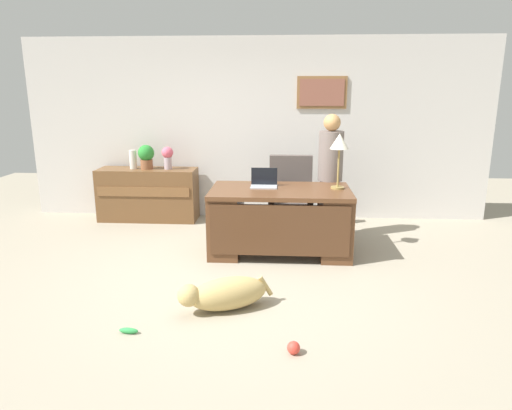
{
  "coord_description": "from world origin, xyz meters",
  "views": [
    {
      "loc": [
        0.44,
        -4.42,
        1.95
      ],
      "look_at": [
        0.14,
        0.3,
        0.75
      ],
      "focal_mm": 32.16,
      "sensor_mm": 36.0,
      "label": 1
    }
  ],
  "objects_px": {
    "credenza": "(148,194)",
    "vase_empty": "(133,159)",
    "armchair": "(291,198)",
    "dog_toy_ball": "(294,348)",
    "dog_toy_bone": "(129,331)",
    "dog_lying": "(224,294)",
    "desk": "(280,219)",
    "person_standing": "(330,176)",
    "vase_with_flowers": "(168,156)",
    "laptop": "(264,182)",
    "desk_lamp": "(339,145)",
    "potted_plant": "(146,156)"
  },
  "relations": [
    {
      "from": "credenza",
      "to": "vase_empty",
      "type": "distance_m",
      "value": 0.57
    },
    {
      "from": "armchair",
      "to": "vase_empty",
      "type": "relative_size",
      "value": 3.74
    },
    {
      "from": "dog_toy_ball",
      "to": "dog_toy_bone",
      "type": "distance_m",
      "value": 1.37
    },
    {
      "from": "credenza",
      "to": "dog_lying",
      "type": "bearing_deg",
      "value": -61.89
    },
    {
      "from": "vase_empty",
      "to": "dog_lying",
      "type": "bearing_deg",
      "value": -58.88
    },
    {
      "from": "desk",
      "to": "dog_lying",
      "type": "bearing_deg",
      "value": -107.32
    },
    {
      "from": "credenza",
      "to": "dog_toy_bone",
      "type": "bearing_deg",
      "value": -76.49
    },
    {
      "from": "dog_lying",
      "to": "dog_toy_ball",
      "type": "xyz_separation_m",
      "value": [
        0.62,
        -0.69,
        -0.1
      ]
    },
    {
      "from": "credenza",
      "to": "dog_toy_ball",
      "type": "xyz_separation_m",
      "value": [
        2.15,
        -3.57,
        -0.34
      ]
    },
    {
      "from": "person_standing",
      "to": "vase_with_flowers",
      "type": "distance_m",
      "value": 2.45
    },
    {
      "from": "desk",
      "to": "vase_with_flowers",
      "type": "height_order",
      "value": "vase_with_flowers"
    },
    {
      "from": "vase_with_flowers",
      "to": "dog_toy_ball",
      "type": "xyz_separation_m",
      "value": [
        1.83,
        -3.57,
        -0.93
      ]
    },
    {
      "from": "desk",
      "to": "dog_toy_ball",
      "type": "bearing_deg",
      "value": -86.55
    },
    {
      "from": "vase_with_flowers",
      "to": "vase_empty",
      "type": "relative_size",
      "value": 1.19
    },
    {
      "from": "laptop",
      "to": "vase_with_flowers",
      "type": "relative_size",
      "value": 0.96
    },
    {
      "from": "dog_lying",
      "to": "vase_empty",
      "type": "bearing_deg",
      "value": 121.12
    },
    {
      "from": "vase_empty",
      "to": "person_standing",
      "type": "bearing_deg",
      "value": -14.05
    },
    {
      "from": "credenza",
      "to": "armchair",
      "type": "bearing_deg",
      "value": -11.39
    },
    {
      "from": "armchair",
      "to": "vase_with_flowers",
      "type": "height_order",
      "value": "vase_with_flowers"
    },
    {
      "from": "person_standing",
      "to": "armchair",
      "type": "bearing_deg",
      "value": 150.96
    },
    {
      "from": "person_standing",
      "to": "vase_with_flowers",
      "type": "height_order",
      "value": "person_standing"
    },
    {
      "from": "desk_lamp",
      "to": "laptop",
      "type": "bearing_deg",
      "value": 176.51
    },
    {
      "from": "person_standing",
      "to": "laptop",
      "type": "bearing_deg",
      "value": -151.02
    },
    {
      "from": "dog_lying",
      "to": "desk_lamp",
      "type": "height_order",
      "value": "desk_lamp"
    },
    {
      "from": "person_standing",
      "to": "dog_lying",
      "type": "xyz_separation_m",
      "value": [
        -1.12,
        -2.16,
        -0.69
      ]
    },
    {
      "from": "credenza",
      "to": "desk_lamp",
      "type": "xyz_separation_m",
      "value": [
        2.7,
        -1.24,
        0.92
      ]
    },
    {
      "from": "desk_lamp",
      "to": "vase_with_flowers",
      "type": "relative_size",
      "value": 1.97
    },
    {
      "from": "desk_lamp",
      "to": "dog_lying",
      "type": "bearing_deg",
      "value": -125.36
    },
    {
      "from": "person_standing",
      "to": "dog_toy_ball",
      "type": "distance_m",
      "value": 3.0
    },
    {
      "from": "person_standing",
      "to": "potted_plant",
      "type": "height_order",
      "value": "person_standing"
    },
    {
      "from": "dog_lying",
      "to": "desk_lamp",
      "type": "xyz_separation_m",
      "value": [
        1.17,
        1.64,
        1.16
      ]
    },
    {
      "from": "desk_lamp",
      "to": "potted_plant",
      "type": "relative_size",
      "value": 1.83
    },
    {
      "from": "desk",
      "to": "armchair",
      "type": "distance_m",
      "value": 0.91
    },
    {
      "from": "credenza",
      "to": "desk",
      "type": "bearing_deg",
      "value": -33.46
    },
    {
      "from": "laptop",
      "to": "vase_empty",
      "type": "height_order",
      "value": "vase_empty"
    },
    {
      "from": "armchair",
      "to": "vase_empty",
      "type": "height_order",
      "value": "vase_empty"
    },
    {
      "from": "potted_plant",
      "to": "person_standing",
      "type": "bearing_deg",
      "value": -15.09
    },
    {
      "from": "person_standing",
      "to": "dog_lying",
      "type": "height_order",
      "value": "person_standing"
    },
    {
      "from": "credenza",
      "to": "laptop",
      "type": "xyz_separation_m",
      "value": [
        1.82,
        -1.18,
        0.45
      ]
    },
    {
      "from": "dog_toy_ball",
      "to": "credenza",
      "type": "bearing_deg",
      "value": 121.13
    },
    {
      "from": "laptop",
      "to": "potted_plant",
      "type": "xyz_separation_m",
      "value": [
        -1.81,
        1.18,
        0.14
      ]
    },
    {
      "from": "armchair",
      "to": "laptop",
      "type": "relative_size",
      "value": 3.28
    },
    {
      "from": "dog_lying",
      "to": "dog_toy_ball",
      "type": "distance_m",
      "value": 0.93
    },
    {
      "from": "laptop",
      "to": "potted_plant",
      "type": "bearing_deg",
      "value": 146.84
    },
    {
      "from": "dog_lying",
      "to": "dog_toy_bone",
      "type": "relative_size",
      "value": 5.17
    },
    {
      "from": "desk",
      "to": "vase_with_flowers",
      "type": "xyz_separation_m",
      "value": [
        -1.69,
        1.34,
        0.56
      ]
    },
    {
      "from": "vase_with_flowers",
      "to": "vase_empty",
      "type": "xyz_separation_m",
      "value": [
        -0.53,
        0.0,
        -0.06
      ]
    },
    {
      "from": "credenza",
      "to": "person_standing",
      "type": "relative_size",
      "value": 0.9
    },
    {
      "from": "armchair",
      "to": "dog_lying",
      "type": "distance_m",
      "value": 2.54
    },
    {
      "from": "dog_toy_bone",
      "to": "vase_empty",
      "type": "bearing_deg",
      "value": 106.71
    }
  ]
}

